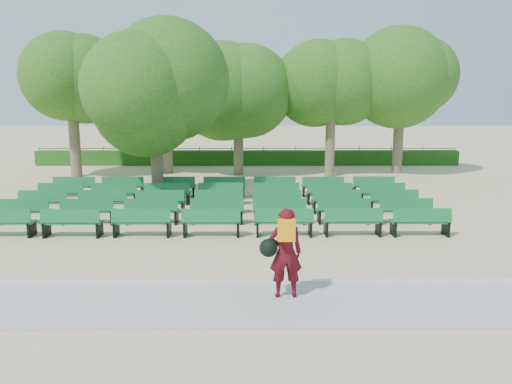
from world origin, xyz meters
TOP-DOWN VIEW (x-y plane):
  - ground at (0.00, 0.00)m, footprint 120.00×120.00m
  - paving at (0.00, -7.40)m, footprint 30.00×2.20m
  - curb at (0.00, -6.25)m, footprint 30.00×0.12m
  - hedge at (0.00, 14.00)m, footprint 26.00×0.70m
  - fence at (0.00, 14.40)m, footprint 26.00×0.10m
  - tree_line at (0.00, 10.00)m, footprint 21.80×6.80m
  - bench_array at (-0.85, 0.81)m, footprint 1.77×0.67m
  - tree_among at (-3.41, 2.69)m, footprint 4.63×4.63m
  - person at (0.97, -7.07)m, footprint 0.88×0.54m

SIDE VIEW (x-z plane):
  - ground at x=0.00m, z-range 0.00..0.00m
  - fence at x=0.00m, z-range -0.51..0.51m
  - tree_line at x=0.00m, z-range -3.52..3.52m
  - paving at x=0.00m, z-range 0.00..0.06m
  - curb at x=0.00m, z-range 0.00..0.10m
  - bench_array at x=-0.85m, z-range -0.46..0.64m
  - hedge at x=0.00m, z-range 0.00..0.90m
  - person at x=0.97m, z-range 0.09..1.94m
  - tree_among at x=-3.41m, z-range 0.98..7.16m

